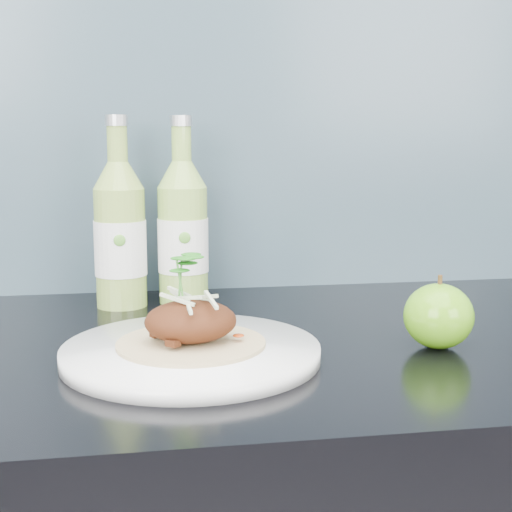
# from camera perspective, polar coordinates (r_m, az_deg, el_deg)

# --- Properties ---
(subway_backsplash) EXTENTS (4.00, 0.02, 0.70)m
(subway_backsplash) POSITION_cam_1_polar(r_m,az_deg,el_deg) (1.11, -4.91, 15.42)
(subway_backsplash) COLOR #6990A6
(subway_backsplash) RESTS_ON kitchen_counter
(dinner_plate) EXTENTS (0.35, 0.35, 0.02)m
(dinner_plate) POSITION_cam_1_polar(r_m,az_deg,el_deg) (0.77, -5.21, -7.68)
(dinner_plate) COLOR white
(dinner_plate) RESTS_ON kitchen_counter
(pork_taco) EXTENTS (0.16, 0.16, 0.10)m
(pork_taco) POSITION_cam_1_polar(r_m,az_deg,el_deg) (0.76, -5.25, -5.02)
(pork_taco) COLOR tan
(pork_taco) RESTS_ON dinner_plate
(green_apple) EXTENTS (0.10, 0.10, 0.08)m
(green_apple) POSITION_cam_1_polar(r_m,az_deg,el_deg) (0.82, 14.40, -4.67)
(green_apple) COLOR #549510
(green_apple) RESTS_ON kitchen_counter
(cider_bottle_left) EXTENTS (0.09, 0.09, 0.26)m
(cider_bottle_left) POSITION_cam_1_polar(r_m,az_deg,el_deg) (1.00, -10.82, 1.66)
(cider_bottle_left) COLOR #8BAD48
(cider_bottle_left) RESTS_ON kitchen_counter
(cider_bottle_right) EXTENTS (0.10, 0.10, 0.26)m
(cider_bottle_right) POSITION_cam_1_polar(r_m,az_deg,el_deg) (1.02, -5.86, 1.87)
(cider_bottle_right) COLOR #8BB64B
(cider_bottle_right) RESTS_ON kitchen_counter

